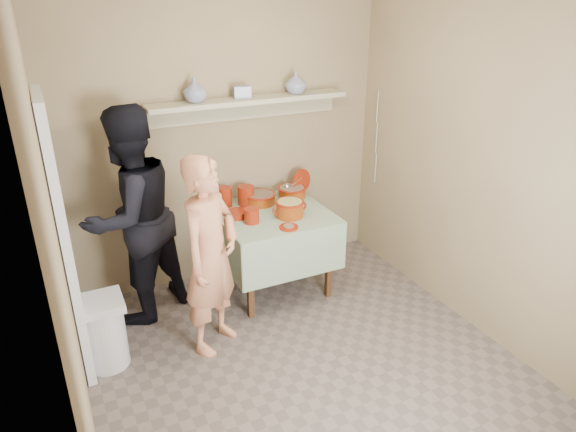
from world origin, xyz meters
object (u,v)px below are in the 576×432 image
person_helper (132,217)px  trash_bin (105,332)px  serving_table (272,224)px  person_cook (211,256)px  cazuela_rice (290,208)px

person_helper → trash_bin: 0.93m
trash_bin → serving_table: bearing=17.2°
person_helper → person_cook: bearing=92.7°
cazuela_rice → trash_bin: cazuela_rice is taller
person_helper → cazuela_rice: 1.32m
person_helper → cazuela_rice: person_helper is taller
person_helper → cazuela_rice: size_ratio=5.47×
trash_bin → person_helper: bearing=57.1°
person_cook → serving_table: bearing=-0.7°
person_cook → cazuela_rice: person_cook is taller
cazuela_rice → person_helper: bearing=169.1°
cazuela_rice → trash_bin: bearing=-168.8°
trash_bin → cazuela_rice: bearing=11.2°
person_helper → trash_bin: (-0.37, -0.58, -0.62)m
person_helper → serving_table: (1.20, -0.09, -0.26)m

